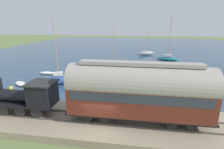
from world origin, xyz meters
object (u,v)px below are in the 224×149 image
object	(u,v)px
rowboat_near_shore	(21,84)
steam_locomotive	(30,95)
passenger_coach	(139,91)
sailboat_black	(114,72)
rowboat_off_pier	(194,102)
sailboat_gray	(146,53)
sailboat_blue	(59,79)
rowboat_mid_harbor	(47,73)
rowboat_far_out	(85,78)
sailboat_teal	(168,58)

from	to	relation	value
rowboat_near_shore	steam_locomotive	bearing A→B (deg)	-103.82
passenger_coach	sailboat_black	bearing A→B (deg)	15.27
steam_locomotive	rowboat_off_pier	distance (m)	15.62
sailboat_gray	sailboat_blue	bearing A→B (deg)	127.39
passenger_coach	rowboat_mid_harbor	size ratio (longest dim) A/B	4.51
rowboat_near_shore	sailboat_gray	bearing A→B (deg)	0.41
rowboat_near_shore	rowboat_far_out	world-z (taller)	rowboat_near_shore
steam_locomotive	rowboat_near_shore	world-z (taller)	steam_locomotive
sailboat_blue	rowboat_mid_harbor	xyz separation A→B (m)	(4.16, 4.01, -0.49)
steam_locomotive	passenger_coach	size ratio (longest dim) A/B	0.55
steam_locomotive	rowboat_off_pier	size ratio (longest dim) A/B	2.40
steam_locomotive	passenger_coach	bearing A→B (deg)	-90.00
rowboat_off_pier	rowboat_mid_harbor	size ratio (longest dim) A/B	1.03
sailboat_gray	sailboat_blue	xyz separation A→B (m)	(-23.71, 12.30, 0.14)
steam_locomotive	sailboat_teal	size ratio (longest dim) A/B	0.63
rowboat_far_out	rowboat_mid_harbor	distance (m)	6.95
steam_locomotive	rowboat_mid_harbor	bearing A→B (deg)	23.97
steam_locomotive	rowboat_far_out	xyz separation A→B (m)	(11.32, -1.07, -2.08)
steam_locomotive	rowboat_far_out	bearing A→B (deg)	-5.40
sailboat_black	passenger_coach	bearing A→B (deg)	-163.81
sailboat_teal	rowboat_mid_harbor	bearing A→B (deg)	136.56
steam_locomotive	rowboat_mid_harbor	distance (m)	14.20
sailboat_gray	rowboat_far_out	distance (m)	23.14
passenger_coach	rowboat_off_pier	distance (m)	8.45
sailboat_teal	rowboat_near_shore	distance (m)	28.65
steam_locomotive	sailboat_teal	world-z (taller)	sailboat_teal
sailboat_teal	rowboat_far_out	bearing A→B (deg)	150.67
passenger_coach	sailboat_blue	world-z (taller)	sailboat_blue
rowboat_mid_harbor	rowboat_near_shore	bearing A→B (deg)	164.20
rowboat_near_shore	sailboat_black	bearing A→B (deg)	-27.37
sailboat_teal	rowboat_near_shore	xyz separation A→B (m)	(-18.79, 21.62, -0.38)
rowboat_mid_harbor	sailboat_blue	bearing A→B (deg)	-141.24
sailboat_black	sailboat_gray	bearing A→B (deg)	-15.70
sailboat_gray	rowboat_far_out	world-z (taller)	sailboat_gray
rowboat_far_out	rowboat_mid_harbor	xyz separation A→B (m)	(1.53, 6.78, 0.08)
rowboat_off_pier	rowboat_far_out	world-z (taller)	rowboat_off_pier
rowboat_off_pier	sailboat_gray	bearing A→B (deg)	62.23
sailboat_gray	rowboat_off_pier	bearing A→B (deg)	163.03
rowboat_off_pier	rowboat_near_shore	size ratio (longest dim) A/B	0.94
steam_locomotive	sailboat_gray	xyz separation A→B (m)	(32.40, -10.60, -1.66)
sailboat_black	rowboat_far_out	world-z (taller)	sailboat_black
sailboat_blue	rowboat_near_shore	bearing A→B (deg)	79.64
passenger_coach	rowboat_far_out	size ratio (longest dim) A/B	4.67
sailboat_gray	rowboat_mid_harbor	distance (m)	25.46
passenger_coach	rowboat_near_shore	size ratio (longest dim) A/B	4.10
rowboat_off_pier	rowboat_near_shore	bearing A→B (deg)	137.82
passenger_coach	rowboat_near_shore	distance (m)	17.55
steam_locomotive	rowboat_near_shore	bearing A→B (deg)	40.78
sailboat_gray	sailboat_black	bearing A→B (deg)	138.20
sailboat_blue	rowboat_mid_harbor	distance (m)	5.80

